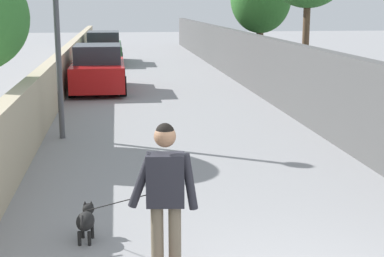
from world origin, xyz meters
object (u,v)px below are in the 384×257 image
at_px(car_near, 98,70).
at_px(car_far, 104,48).
at_px(lamp_post, 56,4).
at_px(dog, 86,220).
at_px(person_skateboarder, 166,190).

distance_m(car_near, car_far, 9.05).
height_order(lamp_post, dog, lamp_post).
xyz_separation_m(person_skateboarder, car_far, (22.69, 1.08, -0.33)).
relative_size(person_skateboarder, car_far, 0.38).
bearing_deg(car_far, person_skateboarder, -177.29).
bearing_deg(lamp_post, car_near, -5.07).
bearing_deg(car_far, lamp_post, 177.83).
bearing_deg(person_skateboarder, car_far, 2.71).
bearing_deg(lamp_post, car_far, -2.17).
distance_m(lamp_post, car_near, 7.13).
bearing_deg(dog, car_near, 0.91).
bearing_deg(person_skateboarder, car_near, 4.51).
relative_size(dog, car_far, 0.35).
relative_size(dog, car_near, 0.40).
bearing_deg(lamp_post, dog, -171.90).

